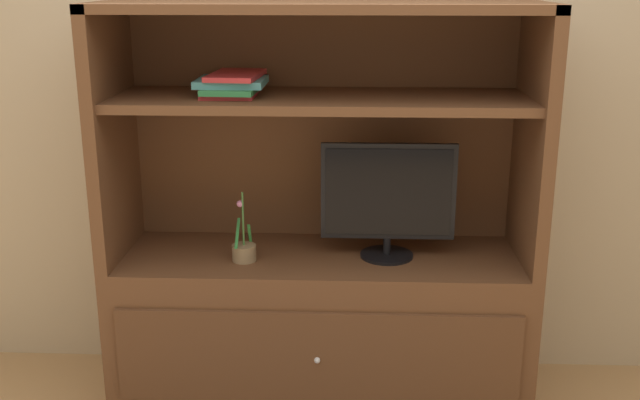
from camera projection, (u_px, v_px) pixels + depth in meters
painted_rear_wall at (324, 60)px, 3.24m from camera, size 6.00×0.10×2.80m
media_console at (321, 283)px, 3.17m from camera, size 1.71×0.59×1.66m
tv_monitor at (388, 198)px, 3.03m from camera, size 0.54×0.22×0.47m
potted_plant at (244, 250)px, 3.04m from camera, size 0.10×0.13×0.29m
magazine_stack at (233, 84)px, 2.94m from camera, size 0.26×0.34×0.09m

